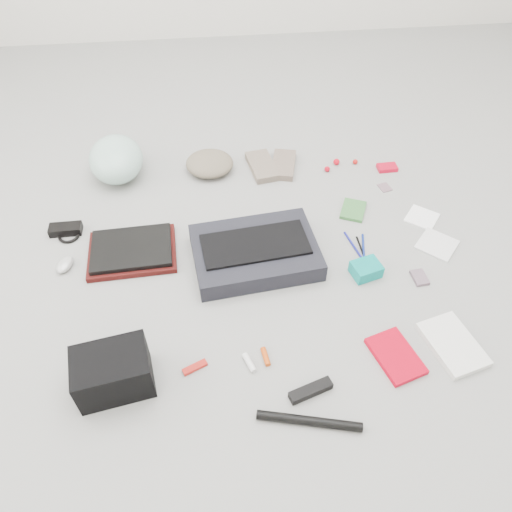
{
  "coord_description": "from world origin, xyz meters",
  "views": [
    {
      "loc": [
        -0.14,
        -1.24,
        1.4
      ],
      "look_at": [
        0.0,
        0.0,
        0.05
      ],
      "focal_mm": 35.0,
      "sensor_mm": 36.0,
      "label": 1
    }
  ],
  "objects": [
    {
      "name": "bike_pump",
      "position": [
        0.09,
        -0.63,
        0.01
      ],
      "size": [
        0.31,
        0.1,
        0.03
      ],
      "primitive_type": "cylinder",
      "rotation": [
        0.0,
        1.57,
        -0.24
      ],
      "color": "black",
      "rests_on": "ground_plane"
    },
    {
      "name": "notepad",
      "position": [
        0.44,
        0.26,
        0.01
      ],
      "size": [
        0.14,
        0.15,
        0.01
      ],
      "primitive_type": "cube",
      "rotation": [
        0.0,
        0.0,
        -0.41
      ],
      "color": "#356C33",
      "rests_on": "ground_plane"
    },
    {
      "name": "beanie",
      "position": [
        -0.15,
        0.6,
        0.04
      ],
      "size": [
        0.25,
        0.25,
        0.08
      ],
      "primitive_type": "ellipsoid",
      "rotation": [
        0.0,
        0.0,
        -0.22
      ],
      "color": "#716552",
      "rests_on": "ground_plane"
    },
    {
      "name": "pen_black",
      "position": [
        0.41,
        0.04,
        0.0
      ],
      "size": [
        0.01,
        0.13,
        0.01
      ],
      "primitive_type": "cylinder",
      "rotation": [
        1.57,
        0.0,
        0.02
      ],
      "color": "black",
      "rests_on": "ground_plane"
    },
    {
      "name": "mouse",
      "position": [
        -0.71,
        0.07,
        0.02
      ],
      "size": [
        0.08,
        0.1,
        0.03
      ],
      "primitive_type": "ellipsoid",
      "rotation": [
        0.0,
        0.0,
        -0.32
      ],
      "color": "#B1B1B1",
      "rests_on": "ground_plane"
    },
    {
      "name": "multitool",
      "position": [
        -0.24,
        -0.42,
        0.01
      ],
      "size": [
        0.08,
        0.05,
        0.01
      ],
      "primitive_type": "cube",
      "rotation": [
        0.0,
        0.0,
        0.42
      ],
      "color": "#A3150E",
      "rests_on": "ground_plane"
    },
    {
      "name": "pen_navy",
      "position": [
        0.42,
        0.03,
        0.0
      ],
      "size": [
        0.04,
        0.16,
        0.01
      ],
      "primitive_type": "cylinder",
      "rotation": [
        1.57,
        0.0,
        -0.21
      ],
      "color": "navy",
      "rests_on": "ground_plane"
    },
    {
      "name": "altoids_tin",
      "position": [
        0.66,
        0.52,
        0.01
      ],
      "size": [
        0.09,
        0.06,
        0.02
      ],
      "primitive_type": "cube",
      "rotation": [
        0.0,
        0.0,
        0.03
      ],
      "color": "red",
      "rests_on": "ground_plane"
    },
    {
      "name": "bag_flap",
      "position": [
        0.0,
        0.03,
        0.08
      ],
      "size": [
        0.41,
        0.22,
        0.01
      ],
      "primitive_type": "cube",
      "rotation": [
        0.0,
        0.0,
        0.11
      ],
      "color": "black",
      "rests_on": "messenger_bag"
    },
    {
      "name": "accordion_wallet",
      "position": [
        0.4,
        -0.09,
        0.03
      ],
      "size": [
        0.12,
        0.11,
        0.05
      ],
      "primitive_type": "cube",
      "rotation": [
        0.0,
        0.0,
        0.28
      ],
      "color": "#059089",
      "rests_on": "ground_plane"
    },
    {
      "name": "bike_helmet",
      "position": [
        -0.55,
        0.61,
        0.09
      ],
      "size": [
        0.26,
        0.31,
        0.17
      ],
      "primitive_type": "ellipsoid",
      "rotation": [
        0.0,
        0.0,
        0.09
      ],
      "color": "silver",
      "rests_on": "ground_plane"
    },
    {
      "name": "book_red",
      "position": [
        0.4,
        -0.45,
        0.01
      ],
      "size": [
        0.17,
        0.21,
        0.02
      ],
      "primitive_type": "cube",
      "rotation": [
        0.0,
        0.0,
        0.3
      ],
      "color": "red",
      "rests_on": "ground_plane"
    },
    {
      "name": "card_deck",
      "position": [
        0.59,
        -0.13,
        0.01
      ],
      "size": [
        0.06,
        0.08,
        0.01
      ],
      "primitive_type": "cube",
      "rotation": [
        0.0,
        0.0,
        0.09
      ],
      "color": "slate",
      "rests_on": "ground_plane"
    },
    {
      "name": "napkin_top",
      "position": [
        0.71,
        0.18,
        0.0
      ],
      "size": [
        0.16,
        0.16,
        0.01
      ],
      "primitive_type": "cube",
      "rotation": [
        0.0,
        0.0,
        0.9
      ],
      "color": "white",
      "rests_on": "ground_plane"
    },
    {
      "name": "lollipop_a",
      "position": [
        0.38,
        0.53,
        0.01
      ],
      "size": [
        0.03,
        0.03,
        0.03
      ],
      "primitive_type": "sphere",
      "rotation": [
        0.0,
        0.0,
        0.28
      ],
      "color": "#B80416",
      "rests_on": "ground_plane"
    },
    {
      "name": "camera_bag",
      "position": [
        -0.48,
        -0.44,
        0.07
      ],
      "size": [
        0.25,
        0.19,
        0.14
      ],
      "primitive_type": "cube",
      "rotation": [
        0.0,
        0.0,
        0.17
      ],
      "color": "black",
      "rests_on": "ground_plane"
    },
    {
      "name": "u_lock",
      "position": [
        0.11,
        -0.54,
        0.01
      ],
      "size": [
        0.14,
        0.08,
        0.03
      ],
      "primitive_type": "cube",
      "rotation": [
        0.0,
        0.0,
        0.31
      ],
      "color": "black",
      "rests_on": "ground_plane"
    },
    {
      "name": "toiletry_tube_orange",
      "position": [
        -0.01,
        -0.4,
        0.01
      ],
      "size": [
        0.03,
        0.07,
        0.02
      ],
      "primitive_type": "cylinder",
      "rotation": [
        1.57,
        0.0,
        0.14
      ],
      "color": "#C0420C",
      "rests_on": "ground_plane"
    },
    {
      "name": "mitten_right",
      "position": [
        0.19,
        0.58,
        0.02
      ],
      "size": [
        0.14,
        0.22,
        0.03
      ],
      "primitive_type": "cube",
      "rotation": [
        0.0,
        0.0,
        -0.24
      ],
      "color": "#776557",
      "rests_on": "ground_plane"
    },
    {
      "name": "laptop",
      "position": [
        -0.46,
        0.11,
        0.03
      ],
      "size": [
        0.31,
        0.23,
        0.02
      ],
      "primitive_type": "cube",
      "rotation": [
        0.0,
        0.0,
        0.05
      ],
      "color": "black",
      "rests_on": "laptop_sleeve"
    },
    {
      "name": "power_brick",
      "position": [
        -0.74,
        0.26,
        0.02
      ],
      "size": [
        0.13,
        0.06,
        0.03
      ],
      "primitive_type": "cube",
      "rotation": [
        0.0,
        0.0,
        0.01
      ],
      "color": "black",
      "rests_on": "ground_plane"
    },
    {
      "name": "lollipop_c",
      "position": [
        0.52,
        0.57,
        0.01
      ],
      "size": [
        0.03,
        0.03,
        0.02
      ],
      "primitive_type": "sphere",
      "rotation": [
        0.0,
        0.0,
        0.37
      ],
      "color": "#B81311",
      "rests_on": "ground_plane"
    },
    {
      "name": "ground_plane",
      "position": [
        0.0,
        0.0,
        0.0
      ],
      "size": [
        4.0,
        4.0,
        0.0
      ],
      "primitive_type": "plane",
      "color": "gray"
    },
    {
      "name": "laptop_sleeve",
      "position": [
        -0.46,
        0.11,
        0.01
      ],
      "size": [
        0.34,
        0.26,
        0.02
      ],
      "primitive_type": "cube",
      "rotation": [
        0.0,
        0.0,
        0.05
      ],
      "color": "#3F0D0C",
      "rests_on": "ground_plane"
    },
    {
      "name": "pen_blue",
      "position": [
        0.39,
        0.05,
        0.0
      ],
      "size": [
        0.04,
        0.16,
        0.01
      ],
      "primitive_type": "cylinder",
      "rotation": [
        1.57,
        0.0,
        0.23
      ],
      "color": "navy",
      "rests_on": "ground_plane"
    },
    {
      "name": "messenger_bag",
      "position": [
        0.0,
        0.03,
        0.04
      ],
      "size": [
        0.49,
        0.37,
        0.08
      ],
      "primitive_type": "cube",
      "rotation": [
        0.0,
        0.0,
        0.11
      ],
      "color": "black",
      "rests_on": "ground_plane"
    },
    {
      "name": "napkin_bottom",
      "position": [
        0.71,
        0.03,
        0.0
      ],
      "size": [
        0.19,
        0.19,
        0.01
      ],
      "primitive_type": "cube",
      "rotation": [
        0.0,
        0.0,
        0.84
      ],
      "color": "silver",
      "rests_on": "ground_plane"
    },
    {
      "name": "toiletry_tube_white",
      "position": [
        -0.07,
        -0.42,
        0.01
      ],
      "size": [
        0.04,
        0.07,
        0.02
      ],
      "primitive_type": "cylinder",
      "rotation": [
        1.57,
        0.0,
        0.36
      ],
      "color": "silver",
      "rests_on": "ground_plane"
    },
    {
      "name": "mitten_left",
      "position": [
        0.09,
        0.58,
        0.02
      ],
      "size": [
        0.14,
        0.23,
        0.03
      ],
      "primitive_type": "cube",
      "rotation": [
        0.0,
        0.0,
        0.17
      ],
      "color": "#79695A",
      "rests_on": "ground_plane"
    },
    {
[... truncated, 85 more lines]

